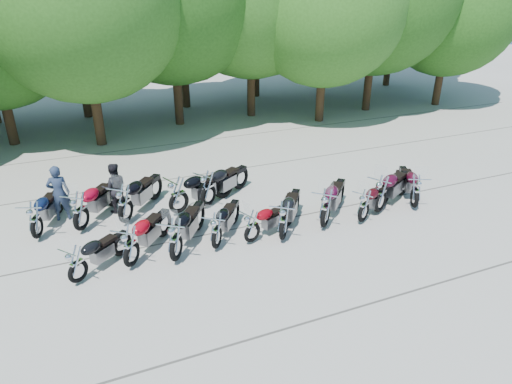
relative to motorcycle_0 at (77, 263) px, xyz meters
name	(u,v)px	position (x,y,z in m)	size (l,w,h in m)	color
ground	(277,249)	(5.15, -0.42, -0.58)	(90.00, 90.00, 0.00)	gray
tree_6	(326,3)	(12.70, 10.39, 5.23)	(8.00, 8.00, 9.82)	#3A2614
tree_8	(451,7)	(20.98, 10.78, 4.89)	(7.53, 7.53, 9.25)	#3A2614
tree_11	(72,9)	(1.38, 16.00, 4.92)	(7.56, 7.56, 9.28)	#3A2614
tree_12	(180,3)	(6.95, 16.05, 5.14)	(7.88, 7.88, 9.67)	#3A2614
motorcycle_0	(77,263)	(0.00, 0.00, 0.00)	(0.62, 2.05, 1.16)	black
motorcycle_1	(130,245)	(1.32, 0.20, 0.09)	(0.72, 2.38, 1.34)	#9B0512
motorcycle_2	(175,238)	(2.44, 0.01, 0.13)	(0.76, 2.51, 1.42)	black
motorcycle_3	(216,230)	(3.61, 0.19, 0.04)	(0.66, 2.18, 1.23)	black
motorcycle_4	(252,226)	(4.63, 0.11, -0.01)	(0.62, 2.02, 1.14)	maroon
motorcycle_5	(284,220)	(5.50, -0.08, 0.10)	(0.73, 2.40, 1.35)	black
motorcycle_6	(326,207)	(6.96, 0.07, 0.14)	(0.77, 2.53, 1.43)	#37071E
motorcycle_7	(364,205)	(8.21, -0.09, 0.03)	(0.66, 2.17, 1.23)	black
motorcycle_8	(381,193)	(9.05, 0.24, 0.15)	(0.78, 2.57, 1.45)	#36071A
motorcycle_9	(416,190)	(10.31, 0.10, 0.08)	(0.71, 2.33, 1.32)	#350717
motorcycle_10	(35,219)	(-0.95, 2.69, 0.08)	(0.71, 2.33, 1.31)	#0B1532
motorcycle_11	(80,210)	(0.25, 2.67, 0.13)	(0.77, 2.52, 1.42)	maroon
motorcycle_12	(125,203)	(1.52, 2.66, 0.14)	(0.78, 2.56, 1.45)	black
motorcycle_13	(178,194)	(3.16, 2.64, 0.14)	(0.78, 2.55, 1.44)	black
motorcycle_14	(208,188)	(4.17, 2.78, 0.13)	(0.76, 2.50, 1.41)	black
rider_0	(59,193)	(-0.26, 3.73, 0.31)	(0.65, 0.43, 1.79)	#212D45
rider_1	(114,188)	(1.36, 3.64, 0.24)	(0.80, 0.62, 1.64)	black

